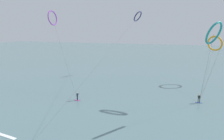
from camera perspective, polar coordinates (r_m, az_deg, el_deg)
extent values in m
cube|color=slate|center=(117.76, 14.46, 3.90)|extent=(400.00, 200.00, 0.08)
ellipsoid|color=#2647B7|center=(43.50, 23.36, -8.50)|extent=(1.40, 0.40, 0.06)
cylinder|color=#1E2823|center=(43.38, 23.59, -7.98)|extent=(0.12, 0.12, 0.80)
cylinder|color=#1E2823|center=(43.35, 23.22, -7.96)|extent=(0.12, 0.12, 0.80)
cube|color=#1E2823|center=(43.15, 23.48, -7.07)|extent=(0.33, 0.21, 0.62)
sphere|color=tan|center=(43.03, 23.52, -6.54)|extent=(0.22, 0.22, 0.22)
cylinder|color=#1E2823|center=(43.27, 23.77, -6.98)|extent=(0.11, 0.51, 0.39)
cylinder|color=#1E2823|center=(43.22, 23.18, -6.95)|extent=(0.11, 0.51, 0.39)
ellipsoid|color=#CC288E|center=(41.95, -9.77, -8.44)|extent=(1.40, 0.40, 0.06)
cylinder|color=#191E38|center=(41.69, -9.72, -7.94)|extent=(0.12, 0.12, 0.80)
cylinder|color=#191E38|center=(41.94, -9.86, -7.83)|extent=(0.12, 0.12, 0.80)
cube|color=#191E38|center=(41.59, -9.82, -6.96)|extent=(0.37, 0.36, 0.62)
sphere|color=tan|center=(41.46, -9.84, -6.41)|extent=(0.22, 0.22, 0.22)
cylinder|color=#191E38|center=(41.48, -9.64, -6.93)|extent=(0.39, 0.44, 0.39)
cylinder|color=#191E38|center=(41.87, -9.85, -6.77)|extent=(0.39, 0.44, 0.39)
torus|color=teal|center=(36.13, 26.91, 9.31)|extent=(3.54, 4.20, 3.70)
cylinder|color=#3F3F3F|center=(39.34, 24.95, -0.62)|extent=(0.96, 5.23, 13.49)
torus|color=orange|center=(61.21, 27.13, 6.74)|extent=(4.17, 3.24, 4.17)
cylinder|color=#3F3F3F|center=(51.91, 25.56, 0.24)|extent=(4.19, 19.60, 10.48)
torus|color=navy|center=(70.80, 7.30, 14.85)|extent=(3.19, 4.29, 3.45)
cylinder|color=#3F3F3F|center=(46.27, -0.95, 5.24)|extent=(1.16, 51.72, 18.64)
cylinder|color=#3F3F3F|center=(45.97, 28.48, 5.74)|extent=(7.01, 8.60, 21.61)
torus|color=purple|center=(64.14, -16.51, 13.97)|extent=(0.94, 4.41, 4.40)
cylinder|color=#3F3F3F|center=(52.01, -13.81, 5.00)|extent=(17.81, 17.55, 17.62)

